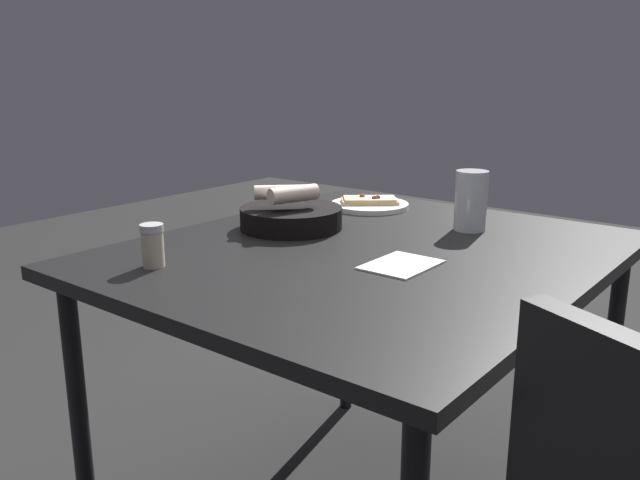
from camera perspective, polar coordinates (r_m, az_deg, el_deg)
The scene contains 6 objects.
dining_table at distance 1.52m, azimuth 4.14°, elevation -2.94°, with size 1.12×0.96×0.76m.
pizza_plate at distance 1.93m, azimuth 4.28°, elevation 3.10°, with size 0.22×0.22×0.04m.
bread_basket at distance 1.67m, azimuth -2.55°, elevation 2.10°, with size 0.26×0.26×0.11m.
beer_glass at distance 1.69m, azimuth 12.83°, elevation 3.12°, with size 0.08×0.08×0.15m.
pepper_shaker at distance 1.39m, azimuth -14.17°, elevation -0.66°, with size 0.05×0.05×0.09m.
napkin at distance 1.37m, azimuth 6.99°, elevation -2.13°, with size 0.16×0.12×0.00m.
Camera 1 is at (1.20, 0.81, 1.15)m, focal length 37.26 mm.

